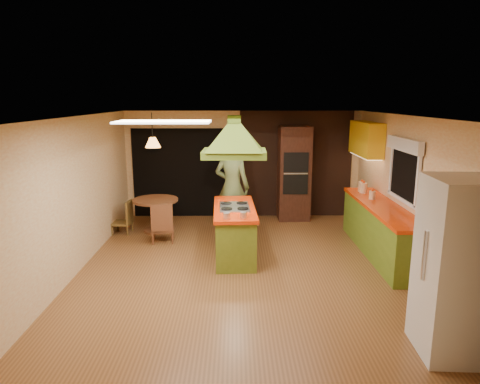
{
  "coord_description": "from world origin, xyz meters",
  "views": [
    {
      "loc": [
        -0.18,
        -6.76,
        2.78
      ],
      "look_at": [
        -0.1,
        0.66,
        1.15
      ],
      "focal_mm": 32.0,
      "sensor_mm": 36.0,
      "label": 1
    }
  ],
  "objects_px": {
    "refrigerator": "(462,268)",
    "wall_oven": "(294,173)",
    "dining_table": "(156,209)",
    "kitchen_island": "(234,231)",
    "canister_large": "(362,187)",
    "man": "(232,187)"
  },
  "relations": [
    {
      "from": "refrigerator",
      "to": "wall_oven",
      "type": "distance_m",
      "value": 5.53
    },
    {
      "from": "wall_oven",
      "to": "dining_table",
      "type": "bearing_deg",
      "value": -164.27
    },
    {
      "from": "refrigerator",
      "to": "dining_table",
      "type": "relative_size",
      "value": 2.09
    },
    {
      "from": "kitchen_island",
      "to": "canister_large",
      "type": "height_order",
      "value": "canister_large"
    },
    {
      "from": "kitchen_island",
      "to": "man",
      "type": "distance_m",
      "value": 1.36
    },
    {
      "from": "man",
      "to": "dining_table",
      "type": "relative_size",
      "value": 2.11
    },
    {
      "from": "kitchen_island",
      "to": "man",
      "type": "height_order",
      "value": "man"
    },
    {
      "from": "refrigerator",
      "to": "dining_table",
      "type": "height_order",
      "value": "refrigerator"
    },
    {
      "from": "kitchen_island",
      "to": "dining_table",
      "type": "relative_size",
      "value": 1.92
    },
    {
      "from": "wall_oven",
      "to": "kitchen_island",
      "type": "bearing_deg",
      "value": -121.67
    },
    {
      "from": "kitchen_island",
      "to": "dining_table",
      "type": "height_order",
      "value": "kitchen_island"
    },
    {
      "from": "kitchen_island",
      "to": "dining_table",
      "type": "xyz_separation_m",
      "value": [
        -1.67,
        1.43,
        0.04
      ]
    },
    {
      "from": "kitchen_island",
      "to": "refrigerator",
      "type": "relative_size",
      "value": 0.92
    },
    {
      "from": "kitchen_island",
      "to": "man",
      "type": "bearing_deg",
      "value": 90.17
    },
    {
      "from": "man",
      "to": "refrigerator",
      "type": "distance_m",
      "value": 4.97
    },
    {
      "from": "wall_oven",
      "to": "dining_table",
      "type": "distance_m",
      "value": 3.24
    },
    {
      "from": "man",
      "to": "canister_large",
      "type": "relative_size",
      "value": 9.89
    },
    {
      "from": "kitchen_island",
      "to": "canister_large",
      "type": "relative_size",
      "value": 9.0
    },
    {
      "from": "refrigerator",
      "to": "wall_oven",
      "type": "height_order",
      "value": "wall_oven"
    },
    {
      "from": "man",
      "to": "refrigerator",
      "type": "height_order",
      "value": "man"
    },
    {
      "from": "wall_oven",
      "to": "canister_large",
      "type": "xyz_separation_m",
      "value": [
        1.22,
        -1.21,
        -0.06
      ]
    },
    {
      "from": "dining_table",
      "to": "canister_large",
      "type": "distance_m",
      "value": 4.3
    }
  ]
}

